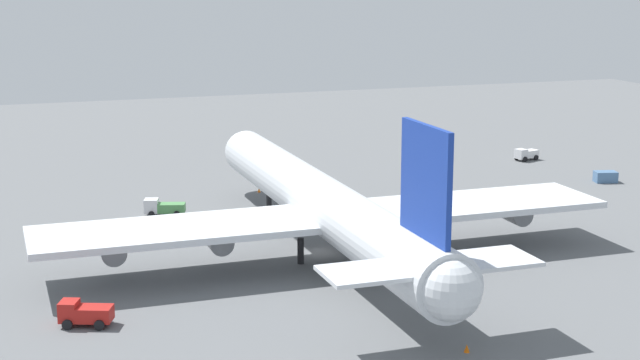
% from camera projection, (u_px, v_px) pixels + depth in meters
% --- Properties ---
extents(ground_plane, '(273.37, 273.37, 0.00)m').
position_uv_depth(ground_plane, '(320.00, 253.00, 106.32)').
color(ground_plane, slate).
extents(cargo_airplane, '(68.34, 62.28, 18.30)m').
position_uv_depth(cargo_airplane, '(321.00, 204.00, 104.66)').
color(cargo_airplane, silver).
rests_on(cargo_airplane, ground_plane).
extents(catering_truck, '(3.64, 4.95, 2.24)m').
position_uv_depth(catering_truck, '(84.00, 313.00, 84.27)').
color(catering_truck, '#B21E19').
rests_on(catering_truck, ground_plane).
extents(pushback_tractor, '(3.37, 5.43, 2.12)m').
position_uv_depth(pushback_tractor, '(163.00, 207.00, 122.36)').
color(pushback_tractor, silver).
rests_on(pushback_tractor, ground_plane).
extents(cargo_loader, '(2.98, 4.43, 1.97)m').
position_uv_depth(cargo_loader, '(526.00, 154.00, 157.76)').
color(cargo_loader, silver).
rests_on(cargo_loader, ground_plane).
extents(cargo_container_fore, '(2.77, 3.57, 1.61)m').
position_uv_depth(cargo_container_fore, '(605.00, 177.00, 141.54)').
color(cargo_container_fore, '#4C729E').
rests_on(cargo_container_fore, ground_plane).
extents(safety_cone_nose, '(0.45, 0.45, 0.64)m').
position_uv_depth(safety_cone_nose, '(259.00, 190.00, 135.15)').
color(safety_cone_nose, orange).
rests_on(safety_cone_nose, ground_plane).
extents(safety_cone_tail, '(0.48, 0.48, 0.68)m').
position_uv_depth(safety_cone_tail, '(467.00, 348.00, 78.52)').
color(safety_cone_tail, orange).
rests_on(safety_cone_tail, ground_plane).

